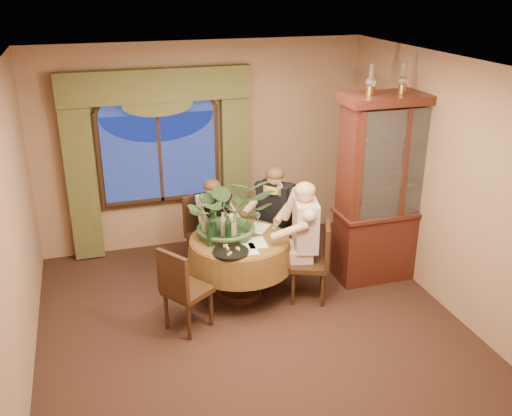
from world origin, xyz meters
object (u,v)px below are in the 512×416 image
object	(u,v)px
chair_right	(309,262)
wine_bottle_0	(223,226)
chair_back_right	(278,236)
olive_bowl	(243,237)
oil_lamp_right	(435,76)
china_cabinet	(393,189)
oil_lamp_left	(371,80)
dining_table	(240,267)
oil_lamp_center	(403,78)
person_pink	(305,239)
centerpiece_plant	(229,182)
chair_front_left	(188,288)
wine_bottle_5	(204,225)
person_scarf	(275,218)
wine_bottle_3	(212,228)
chair_back	(206,235)
wine_bottle_1	(210,233)
person_back	(213,225)
wine_bottle_4	(228,229)
wine_bottle_2	(213,223)
stoneware_vase	(231,226)

from	to	relation	value
chair_right	wine_bottle_0	size ratio (longest dim) A/B	2.91
chair_back_right	olive_bowl	distance (m)	0.84
oil_lamp_right	olive_bowl	size ratio (longest dim) A/B	2.26
china_cabinet	oil_lamp_left	world-z (taller)	oil_lamp_left
dining_table	oil_lamp_center	size ratio (longest dim) A/B	3.65
person_pink	centerpiece_plant	distance (m)	1.12
chair_front_left	olive_bowl	world-z (taller)	chair_front_left
oil_lamp_center	chair_right	size ratio (longest dim) A/B	0.35
olive_bowl	wine_bottle_5	world-z (taller)	wine_bottle_5
dining_table	wine_bottle_0	xyz separation A→B (m)	(-0.19, 0.03, 0.54)
person_scarf	wine_bottle_3	xyz separation A→B (m)	(-0.95, -0.56, 0.22)
chair_back_right	wine_bottle_0	world-z (taller)	wine_bottle_0
chair_back	olive_bowl	world-z (taller)	chair_back
wine_bottle_5	oil_lamp_center	bearing A→B (deg)	-4.05
oil_lamp_right	chair_right	xyz separation A→B (m)	(-1.58, -0.27, -2.01)
wine_bottle_1	person_back	bearing A→B (deg)	75.52
person_scarf	wine_bottle_3	distance (m)	1.13
chair_back_right	person_pink	world-z (taller)	person_pink
dining_table	person_pink	world-z (taller)	person_pink
person_pink	wine_bottle_0	world-z (taller)	person_pink
wine_bottle_0	person_back	bearing A→B (deg)	87.00
wine_bottle_5	wine_bottle_3	bearing A→B (deg)	-62.46
person_scarf	wine_bottle_1	distance (m)	1.22
china_cabinet	wine_bottle_0	world-z (taller)	china_cabinet
wine_bottle_1	wine_bottle_4	xyz separation A→B (m)	(0.22, 0.04, 0.00)
chair_back	chair_right	bearing A→B (deg)	115.40
dining_table	wine_bottle_3	xyz separation A→B (m)	(-0.32, 0.00, 0.54)
chair_front_left	olive_bowl	distance (m)	0.92
person_pink	wine_bottle_5	bearing A→B (deg)	88.58
chair_back	wine_bottle_0	bearing A→B (deg)	76.63
dining_table	chair_right	bearing A→B (deg)	-22.41
wine_bottle_1	oil_lamp_center	bearing A→B (deg)	1.59
person_pink	wine_bottle_3	distance (m)	1.10
oil_lamp_center	olive_bowl	world-z (taller)	oil_lamp_center
oil_lamp_center	chair_back_right	xyz separation A→B (m)	(-1.28, 0.50, -2.01)
chair_back_right	chair_front_left	size ratio (longest dim) A/B	1.00
wine_bottle_3	wine_bottle_4	xyz separation A→B (m)	(0.18, -0.07, 0.00)
chair_back	person_pink	xyz separation A→B (m)	(0.98, -0.95, 0.23)
oil_lamp_left	wine_bottle_3	xyz separation A→B (m)	(-1.84, 0.04, -1.58)
china_cabinet	oil_lamp_left	bearing A→B (deg)	180.00
dining_table	china_cabinet	bearing A→B (deg)	-1.26
wine_bottle_3	wine_bottle_5	xyz separation A→B (m)	(-0.06, 0.12, 0.00)
wine_bottle_1	wine_bottle_2	bearing A→B (deg)	69.46
olive_bowl	person_back	bearing A→B (deg)	103.06
wine_bottle_0	wine_bottle_3	bearing A→B (deg)	-169.46
chair_front_left	stoneware_vase	bearing A→B (deg)	97.16
centerpiece_plant	wine_bottle_0	bearing A→B (deg)	-135.53
wine_bottle_3	chair_back	bearing A→B (deg)	83.48
chair_back	wine_bottle_1	distance (m)	0.99
chair_back	centerpiece_plant	distance (m)	1.13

